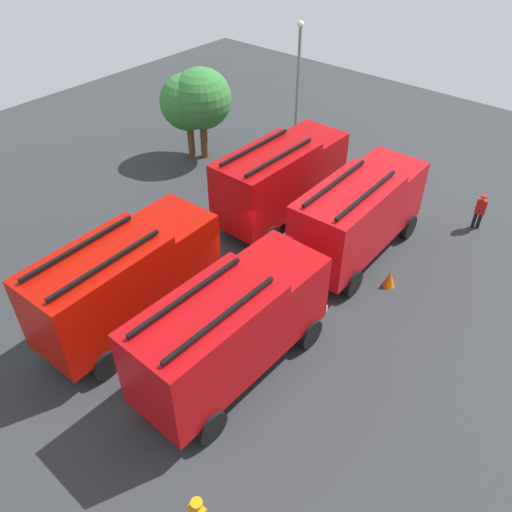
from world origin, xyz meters
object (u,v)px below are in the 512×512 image
at_px(tree_2, 201,99).
at_px(firefighter_3, 480,210).
at_px(fire_truck_1, 359,213).
at_px(traffic_cone_0, 390,279).
at_px(firefighter_1, 295,156).
at_px(tree_1, 188,102).
at_px(fire_truck_2, 126,278).
at_px(fire_truck_3, 281,177).
at_px(lamppost, 298,79).
at_px(firefighter_2, 143,228).
at_px(fire_truck_0, 231,327).

bearing_deg(tree_2, firefighter_3, -78.02).
bearing_deg(fire_truck_1, traffic_cone_0, -112.63).
height_order(firefighter_1, firefighter_3, firefighter_1).
height_order(tree_1, tree_2, tree_2).
bearing_deg(firefighter_3, fire_truck_1, -51.94).
bearing_deg(fire_truck_2, fire_truck_3, -1.11).
distance_m(firefighter_3, tree_1, 15.80).
distance_m(tree_1, tree_2, 0.79).
bearing_deg(firefighter_3, tree_2, -98.90).
bearing_deg(lamppost, firefighter_2, -176.81).
height_order(fire_truck_2, firefighter_2, fire_truck_2).
distance_m(fire_truck_1, fire_truck_2, 9.68).
bearing_deg(lamppost, tree_1, 138.89).
distance_m(firefighter_3, lamppost, 11.77).
height_order(fire_truck_1, tree_1, tree_1).
xyz_separation_m(fire_truck_3, lamppost, (6.17, 3.75, 1.96)).
height_order(tree_1, lamppost, lamppost).
bearing_deg(firefighter_2, fire_truck_0, 67.54).
relative_size(firefighter_1, firefighter_3, 1.03).
bearing_deg(tree_1, lamppost, -41.11).
bearing_deg(traffic_cone_0, fire_truck_1, 68.73).
bearing_deg(fire_truck_1, tree_2, 77.13).
distance_m(fire_truck_0, tree_1, 15.91).
bearing_deg(fire_truck_2, firefighter_3, -29.72).
bearing_deg(traffic_cone_0, firefighter_2, 115.84).
distance_m(fire_truck_1, firefighter_1, 7.56).
height_order(tree_2, traffic_cone_0, tree_2).
xyz_separation_m(fire_truck_1, traffic_cone_0, (-0.85, -2.19, -1.80)).
bearing_deg(tree_2, fire_truck_1, -101.51).
xyz_separation_m(firefighter_2, firefighter_3, (10.89, -10.63, -0.01)).
distance_m(fire_truck_3, lamppost, 7.48).
bearing_deg(lamppost, fire_truck_2, -165.47).
bearing_deg(fire_truck_1, fire_truck_0, -179.21).
bearing_deg(firefighter_1, lamppost, 99.55).
distance_m(tree_1, traffic_cone_0, 14.71).
relative_size(tree_1, traffic_cone_0, 6.59).
xyz_separation_m(firefighter_2, traffic_cone_0, (4.63, -9.56, -0.62)).
xyz_separation_m(firefighter_1, traffic_cone_0, (-4.91, -8.46, -0.64)).
bearing_deg(fire_truck_2, fire_truck_0, -84.07).
bearing_deg(firefighter_2, firefighter_1, 170.04).
bearing_deg(firefighter_2, tree_1, -151.35).
bearing_deg(firefighter_1, tree_1, 173.65).
relative_size(fire_truck_3, lamppost, 1.02).
bearing_deg(traffic_cone_0, fire_truck_3, 80.16).
xyz_separation_m(firefighter_1, firefighter_2, (-9.54, 1.10, -0.02)).
relative_size(firefighter_1, tree_1, 0.38).
relative_size(fire_truck_1, firefighter_1, 4.09).
relative_size(fire_truck_2, fire_truck_3, 1.01).
bearing_deg(tree_1, firefighter_1, -69.36).
height_order(firefighter_1, firefighter_2, firefighter_1).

